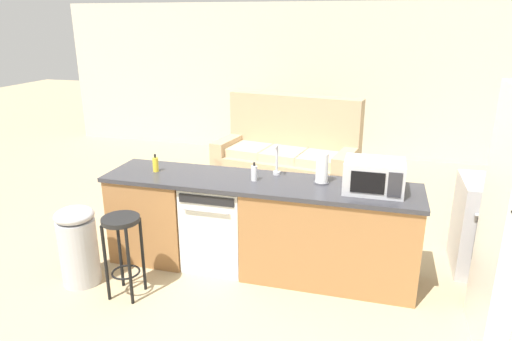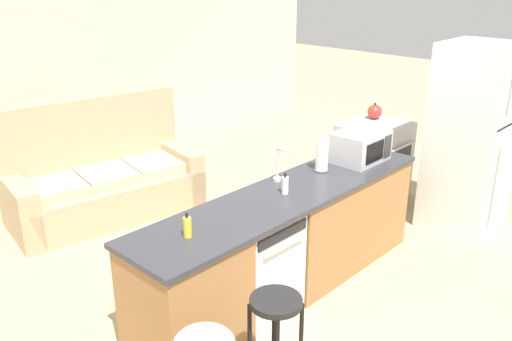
{
  "view_description": "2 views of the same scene",
  "coord_description": "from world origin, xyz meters",
  "px_view_note": "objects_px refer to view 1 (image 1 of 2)",
  "views": [
    {
      "loc": [
        1.18,
        -3.81,
        2.31
      ],
      "look_at": [
        -0.02,
        0.54,
        0.81
      ],
      "focal_mm": 32.0,
      "sensor_mm": 36.0,
      "label": 1
    },
    {
      "loc": [
        -2.91,
        -2.54,
        2.61
      ],
      "look_at": [
        0.16,
        0.36,
        0.99
      ],
      "focal_mm": 38.0,
      "sensor_mm": 36.0,
      "label": 2
    }
  ],
  "objects_px": {
    "soap_bottle": "(254,173)",
    "stove_range": "(499,228)",
    "bar_stool": "(123,240)",
    "dish_soap_bottle": "(156,164)",
    "dishwasher": "(218,223)",
    "trash_bin": "(78,245)",
    "paper_towel_roll": "(322,169)",
    "microwave": "(374,176)",
    "couch": "(288,157)"
  },
  "relations": [
    {
      "from": "soap_bottle",
      "to": "stove_range",
      "type": "bearing_deg",
      "value": 13.69
    },
    {
      "from": "stove_range",
      "to": "bar_stool",
      "type": "xyz_separation_m",
      "value": [
        -3.19,
        -1.3,
        0.08
      ]
    },
    {
      "from": "stove_range",
      "to": "dish_soap_bottle",
      "type": "distance_m",
      "value": 3.32
    },
    {
      "from": "dishwasher",
      "to": "bar_stool",
      "type": "distance_m",
      "value": 0.96
    },
    {
      "from": "bar_stool",
      "to": "trash_bin",
      "type": "relative_size",
      "value": 1.0
    },
    {
      "from": "paper_towel_roll",
      "to": "bar_stool",
      "type": "relative_size",
      "value": 0.38
    },
    {
      "from": "dishwasher",
      "to": "stove_range",
      "type": "bearing_deg",
      "value": 11.91
    },
    {
      "from": "trash_bin",
      "to": "bar_stool",
      "type": "bearing_deg",
      "value": -8.03
    },
    {
      "from": "stove_range",
      "to": "trash_bin",
      "type": "distance_m",
      "value": 3.9
    },
    {
      "from": "dishwasher",
      "to": "microwave",
      "type": "distance_m",
      "value": 1.55
    },
    {
      "from": "dishwasher",
      "to": "dish_soap_bottle",
      "type": "bearing_deg",
      "value": 179.68
    },
    {
      "from": "trash_bin",
      "to": "microwave",
      "type": "bearing_deg",
      "value": 15.01
    },
    {
      "from": "dishwasher",
      "to": "paper_towel_roll",
      "type": "relative_size",
      "value": 2.98
    },
    {
      "from": "microwave",
      "to": "couch",
      "type": "distance_m",
      "value": 2.86
    },
    {
      "from": "soap_bottle",
      "to": "couch",
      "type": "xyz_separation_m",
      "value": [
        -0.18,
        2.49,
        -0.58
      ]
    },
    {
      "from": "paper_towel_roll",
      "to": "microwave",
      "type": "bearing_deg",
      "value": -12.39
    },
    {
      "from": "stove_range",
      "to": "bar_stool",
      "type": "relative_size",
      "value": 1.22
    },
    {
      "from": "stove_range",
      "to": "microwave",
      "type": "bearing_deg",
      "value": -154.95
    },
    {
      "from": "microwave",
      "to": "bar_stool",
      "type": "bearing_deg",
      "value": -159.6
    },
    {
      "from": "stove_range",
      "to": "trash_bin",
      "type": "xyz_separation_m",
      "value": [
        -3.7,
        -1.23,
        -0.07
      ]
    },
    {
      "from": "microwave",
      "to": "dish_soap_bottle",
      "type": "bearing_deg",
      "value": 179.87
    },
    {
      "from": "bar_stool",
      "to": "dish_soap_bottle",
      "type": "bearing_deg",
      "value": 93.38
    },
    {
      "from": "microwave",
      "to": "couch",
      "type": "xyz_separation_m",
      "value": [
        -1.24,
        2.49,
        -0.65
      ]
    },
    {
      "from": "stove_range",
      "to": "microwave",
      "type": "height_order",
      "value": "microwave"
    },
    {
      "from": "soap_bottle",
      "to": "couch",
      "type": "bearing_deg",
      "value": 94.17
    },
    {
      "from": "paper_towel_roll",
      "to": "bar_stool",
      "type": "xyz_separation_m",
      "value": [
        -1.56,
        -0.85,
        -0.5
      ]
    },
    {
      "from": "dish_soap_bottle",
      "to": "paper_towel_roll",
      "type": "bearing_deg",
      "value": 3.4
    },
    {
      "from": "dishwasher",
      "to": "stove_range",
      "type": "height_order",
      "value": "stove_range"
    },
    {
      "from": "paper_towel_roll",
      "to": "dishwasher",
      "type": "bearing_deg",
      "value": -174.18
    },
    {
      "from": "dishwasher",
      "to": "microwave",
      "type": "height_order",
      "value": "microwave"
    },
    {
      "from": "trash_bin",
      "to": "soap_bottle",
      "type": "bearing_deg",
      "value": 24.97
    },
    {
      "from": "stove_range",
      "to": "dish_soap_bottle",
      "type": "height_order",
      "value": "dish_soap_bottle"
    },
    {
      "from": "soap_bottle",
      "to": "dishwasher",
      "type": "bearing_deg",
      "value": -179.5
    },
    {
      "from": "paper_towel_roll",
      "to": "trash_bin",
      "type": "distance_m",
      "value": 2.31
    },
    {
      "from": "microwave",
      "to": "couch",
      "type": "bearing_deg",
      "value": 116.49
    },
    {
      "from": "soap_bottle",
      "to": "dish_soap_bottle",
      "type": "distance_m",
      "value": 1.0
    },
    {
      "from": "paper_towel_roll",
      "to": "couch",
      "type": "bearing_deg",
      "value": 108.2
    },
    {
      "from": "paper_towel_roll",
      "to": "trash_bin",
      "type": "height_order",
      "value": "paper_towel_roll"
    },
    {
      "from": "bar_stool",
      "to": "microwave",
      "type": "bearing_deg",
      "value": 20.4
    },
    {
      "from": "soap_bottle",
      "to": "paper_towel_roll",
      "type": "bearing_deg",
      "value": 8.96
    },
    {
      "from": "stove_range",
      "to": "couch",
      "type": "height_order",
      "value": "couch"
    },
    {
      "from": "soap_bottle",
      "to": "dish_soap_bottle",
      "type": "relative_size",
      "value": 1.0
    },
    {
      "from": "dish_soap_bottle",
      "to": "bar_stool",
      "type": "xyz_separation_m",
      "value": [
        0.04,
        -0.75,
        -0.44
      ]
    },
    {
      "from": "paper_towel_roll",
      "to": "stove_range",
      "type": "bearing_deg",
      "value": 15.41
    },
    {
      "from": "couch",
      "to": "paper_towel_roll",
      "type": "bearing_deg",
      "value": -71.8
    },
    {
      "from": "bar_stool",
      "to": "couch",
      "type": "height_order",
      "value": "couch"
    },
    {
      "from": "couch",
      "to": "trash_bin",
      "type": "bearing_deg",
      "value": -112.0
    },
    {
      "from": "dishwasher",
      "to": "stove_range",
      "type": "relative_size",
      "value": 0.93
    },
    {
      "from": "microwave",
      "to": "paper_towel_roll",
      "type": "height_order",
      "value": "paper_towel_roll"
    },
    {
      "from": "dish_soap_bottle",
      "to": "couch",
      "type": "xyz_separation_m",
      "value": [
        0.82,
        2.49,
        -0.58
      ]
    }
  ]
}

